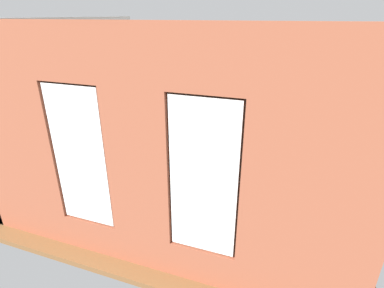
{
  "coord_description": "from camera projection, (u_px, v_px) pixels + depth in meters",
  "views": [
    {
      "loc": [
        -1.91,
        5.85,
        3.63
      ],
      "look_at": [
        0.05,
        0.4,
        1.11
      ],
      "focal_mm": 28.0,
      "sensor_mm": 36.0,
      "label": 1
    }
  ],
  "objects": [
    {
      "name": "table_plant_small",
      "position": [
        171.0,
        159.0,
        6.88
      ],
      "size": [
        0.12,
        0.12,
        0.2
      ],
      "color": "#47423D",
      "rests_on": "coffee_table"
    },
    {
      "name": "couch_by_window",
      "position": [
        149.0,
        218.0,
        5.28
      ],
      "size": [
        1.85,
        0.87,
        0.8
      ],
      "color": "black",
      "rests_on": "ground_plane"
    },
    {
      "name": "papasan_chair",
      "position": [
        219.0,
        134.0,
        8.63
      ],
      "size": [
        1.15,
        1.15,
        0.71
      ],
      "color": "olive",
      "rests_on": "ground_plane"
    },
    {
      "name": "remote_silver",
      "position": [
        195.0,
        167.0,
        6.74
      ],
      "size": [
        0.17,
        0.07,
        0.02
      ],
      "primitive_type": "cube",
      "rotation": [
        0.0,
        0.0,
        1.69
      ],
      "color": "#B2B2B7",
      "rests_on": "coffee_table"
    },
    {
      "name": "potted_plant_near_tv",
      "position": [
        104.0,
        143.0,
        6.94
      ],
      "size": [
        1.02,
        0.98,
        1.51
      ],
      "color": "gray",
      "rests_on": "ground_plane"
    },
    {
      "name": "cup_ceramic",
      "position": [
        211.0,
        164.0,
        6.83
      ],
      "size": [
        0.07,
        0.07,
        0.08
      ],
      "primitive_type": "cylinder",
      "color": "#4C4C51",
      "rests_on": "coffee_table"
    },
    {
      "name": "ground_plane",
      "position": [
        200.0,
        183.0,
        7.11
      ],
      "size": [
        6.72,
        6.16,
        0.1
      ],
      "primitive_type": "cube",
      "color": "brown"
    },
    {
      "name": "white_wall_right",
      "position": [
        78.0,
        98.0,
        7.14
      ],
      "size": [
        0.1,
        5.16,
        3.57
      ],
      "primitive_type": "cube",
      "color": "silver",
      "rests_on": "ground_plane"
    },
    {
      "name": "candle_jar",
      "position": [
        185.0,
        160.0,
        6.99
      ],
      "size": [
        0.08,
        0.08,
        0.11
      ],
      "primitive_type": "cylinder",
      "color": "#B7333D",
      "rests_on": "coffee_table"
    },
    {
      "name": "potted_plant_corner_far_left",
      "position": [
        321.0,
        241.0,
        4.18
      ],
      "size": [
        0.94,
        0.95,
        1.27
      ],
      "color": "beige",
      "rests_on": "ground_plane"
    },
    {
      "name": "media_console",
      "position": [
        113.0,
        147.0,
        8.28
      ],
      "size": [
        1.21,
        0.42,
        0.48
      ],
      "primitive_type": "cube",
      "color": "black",
      "rests_on": "ground_plane"
    },
    {
      "name": "tv_flatscreen",
      "position": [
        110.0,
        127.0,
        8.04
      ],
      "size": [
        1.05,
        0.2,
        0.73
      ],
      "color": "black",
      "rests_on": "media_console"
    },
    {
      "name": "brick_wall_with_windows",
      "position": [
        138.0,
        163.0,
        4.05
      ],
      "size": [
        6.12,
        0.3,
        3.57
      ],
      "color": "#9E5138",
      "rests_on": "ground_plane"
    },
    {
      "name": "potted_plant_by_left_couch",
      "position": [
        290.0,
        157.0,
        7.32
      ],
      "size": [
        0.36,
        0.36,
        0.64
      ],
      "color": "#9E5638",
      "rests_on": "ground_plane"
    },
    {
      "name": "potted_plant_between_couches",
      "position": [
        226.0,
        225.0,
        4.82
      ],
      "size": [
        0.53,
        0.53,
        0.81
      ],
      "color": "#47423D",
      "rests_on": "ground_plane"
    },
    {
      "name": "remote_gray",
      "position": [
        192.0,
        164.0,
        6.87
      ],
      "size": [
        0.17,
        0.12,
        0.02
      ],
      "primitive_type": "cube",
      "rotation": [
        0.0,
        0.0,
        1.1
      ],
      "color": "#59595B",
      "rests_on": "coffee_table"
    },
    {
      "name": "coffee_table",
      "position": [
        192.0,
        167.0,
        6.89
      ],
      "size": [
        1.57,
        0.73,
        0.45
      ],
      "color": "olive",
      "rests_on": "ground_plane"
    },
    {
      "name": "couch_left",
      "position": [
        307.0,
        193.0,
        6.0
      ],
      "size": [
        0.95,
        1.99,
        0.8
      ],
      "rotation": [
        0.0,
        0.0,
        1.53
      ],
      "color": "black",
      "rests_on": "ground_plane"
    },
    {
      "name": "potted_plant_corner_near_left",
      "position": [
        317.0,
        131.0,
        7.77
      ],
      "size": [
        0.89,
        0.82,
        1.37
      ],
      "color": "brown",
      "rests_on": "ground_plane"
    },
    {
      "name": "potted_plant_mid_room_small",
      "position": [
        253.0,
        154.0,
        7.53
      ],
      "size": [
        0.33,
        0.33,
        0.57
      ],
      "color": "gray",
      "rests_on": "ground_plane"
    }
  ]
}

